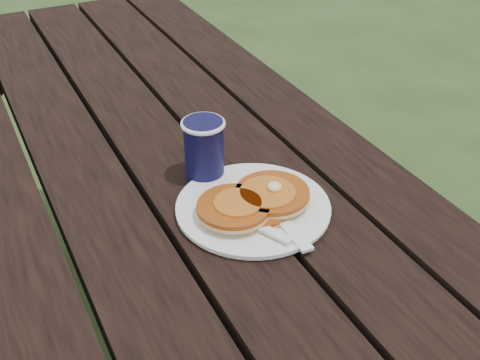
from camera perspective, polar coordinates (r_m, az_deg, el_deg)
name	(u,v)px	position (r m, az deg, el deg)	size (l,w,h in m)	color
picnic_table	(166,283)	(1.42, -7.00, -9.64)	(1.36, 1.80, 0.75)	black
plate	(253,208)	(0.98, 1.25, -2.67)	(0.25, 0.25, 0.01)	white
pancake_stack	(255,202)	(0.96, 1.39, -2.07)	(0.19, 0.12, 0.04)	#AA4B13
knife	(279,217)	(0.95, 3.75, -3.50)	(0.02, 0.18, 0.01)	white
fork	(261,227)	(0.92, 2.00, -4.47)	(0.03, 0.16, 0.01)	white
coffee_cup	(204,147)	(1.03, -3.44, 3.18)	(0.08, 0.08, 0.11)	black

